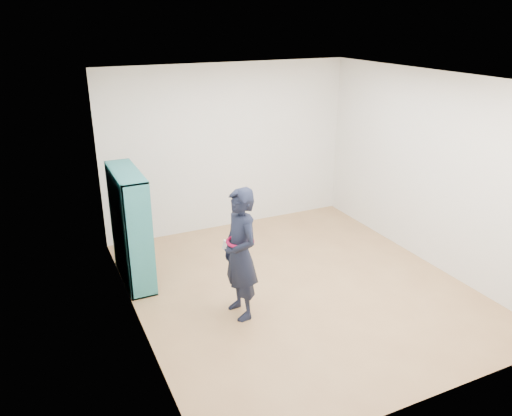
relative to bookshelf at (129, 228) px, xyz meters
name	(u,v)px	position (x,y,z in m)	size (l,w,h in m)	color
floor	(297,286)	(1.85, -1.09, -0.73)	(4.50, 4.50, 0.00)	#986D45
ceiling	(304,78)	(1.85, -1.09, 1.87)	(4.50, 4.50, 0.00)	white
wall_left	(131,218)	(-0.15, -1.09, 0.57)	(0.02, 4.50, 2.60)	silver
wall_right	(430,170)	(3.85, -1.09, 0.57)	(0.02, 4.50, 2.60)	silver
wall_back	(229,148)	(1.85, 1.16, 0.57)	(4.00, 0.02, 2.60)	silver
wall_front	(440,274)	(1.85, -3.34, 0.57)	(4.00, 0.02, 2.60)	silver
bookshelf	(129,228)	(0.00, 0.00, 0.00)	(0.32, 1.11, 1.48)	teal
person	(240,254)	(0.96, -1.35, 0.04)	(0.41, 0.59, 1.54)	black
smartphone	(225,246)	(0.81, -1.27, 0.14)	(0.04, 0.10, 0.14)	silver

